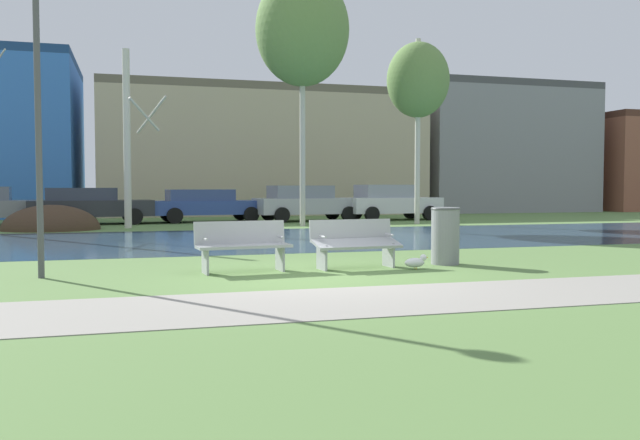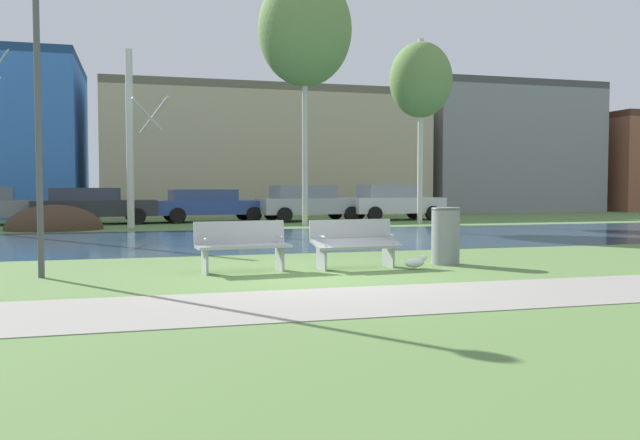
{
  "view_description": "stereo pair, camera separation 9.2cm",
  "coord_description": "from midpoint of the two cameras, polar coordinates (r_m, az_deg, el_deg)",
  "views": [
    {
      "loc": [
        -2.85,
        -10.08,
        1.45
      ],
      "look_at": [
        0.53,
        1.72,
        0.84
      ],
      "focal_mm": 37.04,
      "sensor_mm": 36.0,
      "label": 1
    },
    {
      "loc": [
        -2.76,
        -10.1,
        1.45
      ],
      "look_at": [
        0.53,
        1.72,
        0.84
      ],
      "focal_mm": 37.04,
      "sensor_mm": 36.0,
      "label": 2
    }
  ],
  "objects": [
    {
      "name": "seagull",
      "position": [
        11.81,
        8.06,
        -3.61
      ],
      "size": [
        0.46,
        0.17,
        0.26
      ],
      "color": "white",
      "rests_on": "ground"
    },
    {
      "name": "bench_left",
      "position": [
        11.37,
        -6.92,
        -2.13
      ],
      "size": [
        1.64,
        0.71,
        0.87
      ],
      "color": "#9EA0A3",
      "rests_on": "ground"
    },
    {
      "name": "parked_suv_fifth_white",
      "position": [
        29.4,
        5.99,
        1.58
      ],
      "size": [
        4.43,
        2.27,
        1.56
      ],
      "color": "silver",
      "rests_on": "ground"
    },
    {
      "name": "birch_left",
      "position": [
        24.51,
        -16.32,
        6.87
      ],
      "size": [
        1.53,
        2.49,
        6.33
      ],
      "color": "beige",
      "rests_on": "ground"
    },
    {
      "name": "parked_wagon_fourth_silver",
      "position": [
        28.3,
        -1.3,
        1.53
      ],
      "size": [
        4.7,
        2.37,
        1.53
      ],
      "color": "#B2B5BC",
      "rests_on": "ground"
    },
    {
      "name": "building_grey_warehouse",
      "position": [
        42.4,
        14.38,
        5.91
      ],
      "size": [
        10.58,
        7.68,
        7.58
      ],
      "color": "gray",
      "rests_on": "ground"
    },
    {
      "name": "birch_center_left",
      "position": [
        25.28,
        -1.64,
        16.08
      ],
      "size": [
        3.46,
        3.46,
        9.34
      ],
      "color": "beige",
      "rests_on": "ground"
    },
    {
      "name": "parked_hatch_third_blue",
      "position": [
        28.06,
        -9.85,
        1.33
      ],
      "size": [
        4.93,
        2.33,
        1.36
      ],
      "color": "#2D4793",
      "rests_on": "ground"
    },
    {
      "name": "parked_sedan_second_dark",
      "position": [
        27.39,
        -19.43,
        1.24
      ],
      "size": [
        4.79,
        2.35,
        1.43
      ],
      "color": "#282B30",
      "rests_on": "ground"
    },
    {
      "name": "birch_center",
      "position": [
        26.93,
        8.37,
        11.81
      ],
      "size": [
        2.47,
        2.47,
        7.31
      ],
      "color": "beige",
      "rests_on": "ground"
    },
    {
      "name": "streetlamp",
      "position": [
        11.61,
        -23.47,
        12.21
      ],
      "size": [
        0.32,
        0.32,
        5.03
      ],
      "color": "#4C4C51",
      "rests_on": "ground"
    },
    {
      "name": "ground_plane",
      "position": [
        20.34,
        -8.01,
        -1.28
      ],
      "size": [
        120.0,
        120.0,
        0.0
      ],
      "primitive_type": "plane",
      "color": "#5B7F42"
    },
    {
      "name": "river_band",
      "position": [
        18.5,
        -7.22,
        -1.67
      ],
      "size": [
        80.0,
        8.43,
        0.01
      ],
      "primitive_type": "cube",
      "color": "#33516B",
      "rests_on": "ground"
    },
    {
      "name": "trash_bin",
      "position": [
        12.66,
        10.57,
        -1.27
      ],
      "size": [
        0.55,
        0.55,
        1.08
      ],
      "color": "gray",
      "rests_on": "ground"
    },
    {
      "name": "paved_path_strip",
      "position": [
        8.52,
        3.51,
        -6.95
      ],
      "size": [
        60.0,
        2.18,
        0.01
      ],
      "primitive_type": "cube",
      "color": "gray",
      "rests_on": "ground"
    },
    {
      "name": "bench_right",
      "position": [
        11.86,
        2.82,
        -1.91
      ],
      "size": [
        1.64,
        0.71,
        0.87
      ],
      "color": "#9EA0A3",
      "rests_on": "ground"
    },
    {
      "name": "building_beige_block",
      "position": [
        37.83,
        -5.52,
        5.72
      ],
      "size": [
        17.01,
        9.4,
        6.72
      ],
      "color": "#BCAD8E",
      "rests_on": "ground"
    },
    {
      "name": "soil_mound",
      "position": [
        24.33,
        -22.29,
        -0.79
      ],
      "size": [
        3.22,
        2.72,
        1.72
      ],
      "primitive_type": "ellipsoid",
      "color": "#423021",
      "rests_on": "ground"
    }
  ]
}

